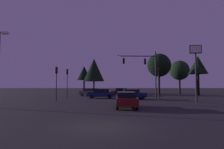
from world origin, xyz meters
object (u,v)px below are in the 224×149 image
Objects in this scene: traffic_light_median at (158,77)px; car_far_lane at (120,92)px; tree_left_far at (94,70)px; tree_lot_edge at (84,73)px; traffic_signal_mast_arm at (145,67)px; traffic_light_corner_left at (67,78)px; tree_right_cluster at (179,70)px; traffic_light_corner_right at (56,77)px; tree_center_horizon at (198,65)px; store_sign_illuminated at (196,61)px; car_parked_lot at (91,92)px; car_crossing_right at (101,93)px; tree_behind_sign at (159,65)px; car_crossing_left at (132,94)px; car_nearside_lane at (126,99)px.

traffic_light_median is 12.96m from car_far_lane.
tree_lot_edge is at bearing 116.82° from tree_left_far.
traffic_signal_mast_arm reaches higher than car_far_lane.
traffic_light_corner_left is 28.30m from tree_right_cluster.
traffic_light_corner_right is 0.57× the size of tree_center_horizon.
traffic_light_corner_right is 17.91m from store_sign_illuminated.
car_parked_lot is 23.58m from tree_right_cluster.
car_crossing_right is (5.68, 5.42, -2.46)m from traffic_light_corner_right.
car_parked_lot is 0.67× the size of store_sign_illuminated.
car_crossing_right is (-7.03, 0.73, -4.26)m from traffic_signal_mast_arm.
tree_behind_sign is at bearing -40.03° from tree_lot_edge.
traffic_light_median is 5.31m from store_sign_illuminated.
tree_behind_sign is at bearing 20.96° from traffic_light_corner_left.
tree_right_cluster reaches higher than car_crossing_right.
tree_lot_edge reaches higher than car_crossing_left.
tree_lot_edge is at bearing 165.96° from tree_right_cluster.
traffic_light_corner_right is 1.07× the size of car_crossing_left.
tree_center_horizon is at bearing 7.65° from car_parked_lot.
tree_right_cluster is at bearing 52.56° from car_crossing_left.
car_crossing_right is at bearing 146.35° from store_sign_illuminated.
tree_center_horizon is at bearing 51.80° from car_nearside_lane.
tree_left_far is 1.05× the size of tree_center_horizon.
traffic_signal_mast_arm is 18.25m from tree_left_far.
tree_left_far reaches higher than traffic_light_median.
traffic_light_corner_left is 0.59× the size of tree_right_cluster.
traffic_light_corner_right is 20.42m from tree_left_far.
store_sign_illuminated is at bearing -25.51° from traffic_light_corner_left.
car_nearside_lane is 21.73m from tree_behind_sign.
car_nearside_lane is 0.53× the size of tree_left_far.
traffic_light_corner_right is 0.55× the size of tree_behind_sign.
car_crossing_left and car_parked_lot have the same top height.
car_crossing_left is (-3.41, 2.64, -2.46)m from traffic_light_median.
tree_lot_edge is (-17.42, 14.63, -0.67)m from tree_behind_sign.
tree_right_cluster is (20.97, 0.81, -0.06)m from tree_left_far.
car_nearside_lane is 1.05× the size of car_crossing_left.
car_crossing_right is at bearing -79.26° from tree_left_far.
car_crossing_right is 22.93m from tree_lot_edge.
traffic_light_corner_right reaches higher than car_crossing_right.
car_nearside_lane is at bearing -38.88° from traffic_light_corner_right.
traffic_signal_mast_arm is at bearing -31.11° from car_parked_lot.
car_crossing_right is at bearing -73.76° from tree_lot_edge.
tree_left_far is at bearing -177.78° from tree_right_cluster.
tree_lot_edge is (-9.60, 14.50, 4.61)m from car_far_lane.
traffic_signal_mast_arm is 0.93× the size of tree_right_cluster.
tree_center_horizon is at bearing 2.70° from car_far_lane.
tree_right_cluster is 1.10× the size of tree_lot_edge.
traffic_light_corner_left is 1.03× the size of car_parked_lot.
car_crossing_left is 0.58× the size of tree_lot_edge.
traffic_light_corner_right is at bearing -162.10° from car_crossing_left.
car_far_lane is 9.45m from tree_behind_sign.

